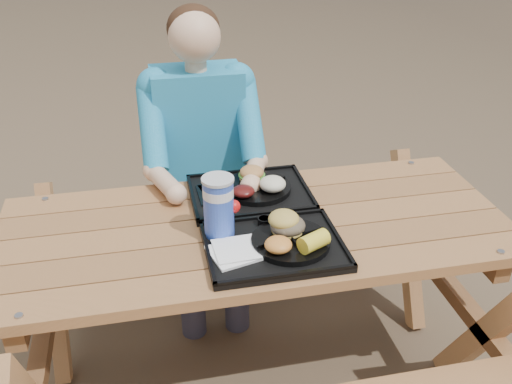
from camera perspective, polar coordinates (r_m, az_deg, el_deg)
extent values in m
plane|color=#999999|center=(2.50, 0.00, -17.85)|extent=(60.00, 60.00, 0.00)
cube|color=black|center=(1.88, 1.80, -5.55)|extent=(0.45, 0.35, 0.02)
cube|color=black|center=(2.18, -0.62, -0.23)|extent=(0.45, 0.35, 0.02)
cylinder|color=black|center=(1.88, 3.48, -4.93)|extent=(0.26, 0.26, 0.02)
cylinder|color=black|center=(2.19, 0.10, 0.43)|extent=(0.26, 0.26, 0.02)
cube|color=white|center=(1.83, -2.26, -6.03)|extent=(0.18, 0.18, 0.02)
cylinder|color=#183DB6|center=(1.88, -3.75, -1.61)|extent=(0.10, 0.10, 0.20)
cylinder|color=black|center=(1.97, 0.85, -2.96)|extent=(0.05, 0.05, 0.03)
cylinder|color=gold|center=(1.98, 2.59, -2.81)|extent=(0.05, 0.05, 0.03)
ellipsoid|color=gold|center=(1.80, 2.25, -5.28)|extent=(0.09, 0.09, 0.04)
cube|color=black|center=(2.17, -4.96, -0.17)|extent=(0.06, 0.16, 0.01)
ellipsoid|color=#501210|center=(2.10, -1.27, 0.08)|extent=(0.08, 0.08, 0.04)
ellipsoid|color=silver|center=(2.14, 1.68, 0.82)|extent=(0.10, 0.10, 0.06)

